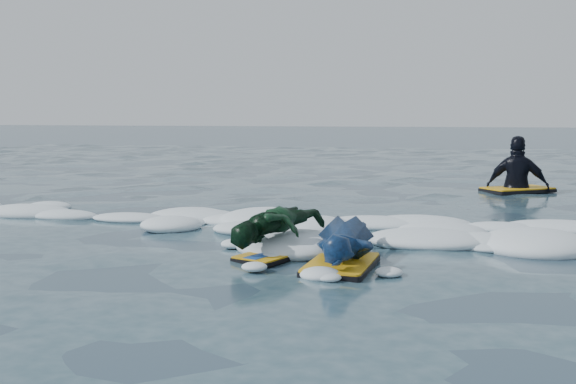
% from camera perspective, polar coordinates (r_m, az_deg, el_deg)
% --- Properties ---
extents(ground, '(120.00, 120.00, 0.00)m').
position_cam_1_polar(ground, '(7.78, -3.82, -4.31)').
color(ground, '#172D37').
rests_on(ground, ground).
extents(foam_band, '(12.00, 3.10, 0.30)m').
position_cam_1_polar(foam_band, '(8.76, -1.99, -3.09)').
color(foam_band, white).
rests_on(foam_band, ground).
extents(prone_woman_unit, '(0.65, 1.58, 0.40)m').
position_cam_1_polar(prone_woman_unit, '(6.84, 4.47, -4.05)').
color(prone_woman_unit, black).
rests_on(prone_woman_unit, ground).
extents(prone_child_unit, '(1.05, 1.37, 0.48)m').
position_cam_1_polar(prone_child_unit, '(7.25, -0.84, -3.10)').
color(prone_child_unit, black).
rests_on(prone_child_unit, ground).
extents(waiting_rider_unit, '(1.41, 1.27, 1.86)m').
position_cam_1_polar(waiting_rider_unit, '(13.48, 17.68, 0.29)').
color(waiting_rider_unit, black).
rests_on(waiting_rider_unit, ground).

